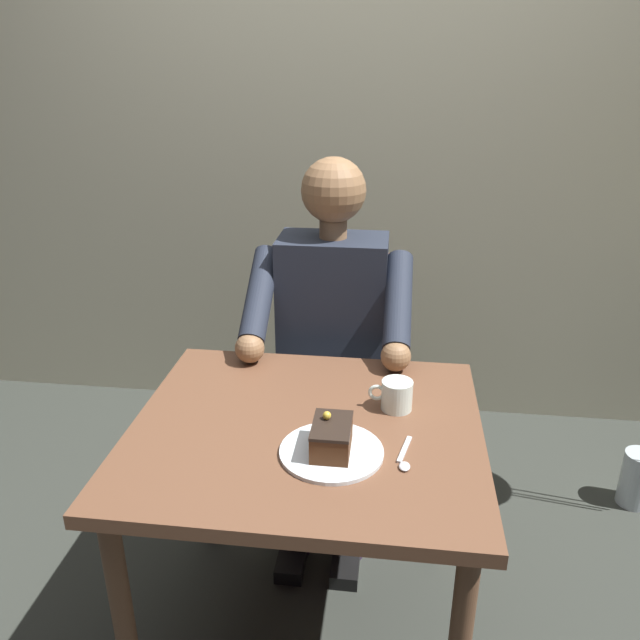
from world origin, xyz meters
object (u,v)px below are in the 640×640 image
chair (335,367)px  seated_person (330,346)px  coffee_cup (396,394)px  dessert_spoon (405,458)px  dining_table (306,456)px  cake_slice (332,437)px

chair → seated_person: bearing=90.0°
coffee_cup → dessert_spoon: (-0.02, 0.23, -0.04)m
dining_table → seated_person: bearing=-90.0°
chair → dessert_spoon: bearing=106.5°
cake_slice → coffee_cup: 0.27m
dining_table → chair: chair is taller
cake_slice → dining_table: bearing=-55.7°
seated_person → dessert_spoon: bearing=110.4°
seated_person → coffee_cup: bearing=117.0°
seated_person → dessert_spoon: 0.71m
seated_person → coffee_cup: 0.50m
chair → dessert_spoon: chair is taller
cake_slice → coffee_cup: (-0.15, -0.22, -0.00)m
chair → coffee_cup: chair is taller
dessert_spoon → cake_slice: bearing=-1.4°
coffee_cup → dessert_spoon: 0.23m
chair → cake_slice: 0.87m
dining_table → cake_slice: (-0.08, 0.11, 0.14)m
seated_person → dessert_spoon: seated_person is taller
seated_person → coffee_cup: size_ratio=10.98×
dining_table → seated_person: size_ratio=0.69×
dining_table → chair: (0.00, -0.72, -0.11)m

